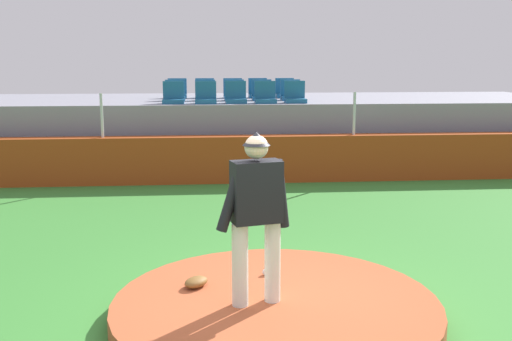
{
  "coord_description": "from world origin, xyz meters",
  "views": [
    {
      "loc": [
        -0.69,
        -5.79,
        2.67
      ],
      "look_at": [
        0.0,
        2.43,
        1.1
      ],
      "focal_mm": 42.26,
      "sensor_mm": 36.0,
      "label": 1
    }
  ],
  "objects_px": {
    "fielding_glove": "(196,282)",
    "stadium_chair_3": "(265,96)",
    "stadium_chair_0": "(173,97)",
    "stadium_chair_7": "(234,94)",
    "stadium_chair_2": "(236,96)",
    "stadium_chair_6": "(205,94)",
    "stadium_chair_13": "(258,92)",
    "pitcher": "(256,206)",
    "stadium_chair_9": "(291,94)",
    "stadium_chair_8": "(262,94)",
    "stadium_chair_14": "(285,92)",
    "stadium_chair_10": "(177,92)",
    "stadium_chair_1": "(206,97)",
    "stadium_chair_11": "(205,92)",
    "stadium_chair_12": "(233,92)",
    "stadium_chair_4": "(295,96)",
    "stadium_chair_5": "(175,94)",
    "baseball": "(265,272)"
  },
  "relations": [
    {
      "from": "stadium_chair_4",
      "to": "stadium_chair_13",
      "type": "height_order",
      "value": "same"
    },
    {
      "from": "stadium_chair_13",
      "to": "stadium_chair_7",
      "type": "bearing_deg",
      "value": 54.96
    },
    {
      "from": "pitcher",
      "to": "stadium_chair_9",
      "type": "height_order",
      "value": "stadium_chair_9"
    },
    {
      "from": "baseball",
      "to": "stadium_chair_1",
      "type": "relative_size",
      "value": 0.15
    },
    {
      "from": "stadium_chair_1",
      "to": "stadium_chair_11",
      "type": "bearing_deg",
      "value": -89.3
    },
    {
      "from": "fielding_glove",
      "to": "stadium_chair_3",
      "type": "relative_size",
      "value": 0.6
    },
    {
      "from": "pitcher",
      "to": "stadium_chair_0",
      "type": "relative_size",
      "value": 3.5
    },
    {
      "from": "stadium_chair_2",
      "to": "stadium_chair_14",
      "type": "distance_m",
      "value": 2.23
    },
    {
      "from": "stadium_chair_0",
      "to": "stadium_chair_2",
      "type": "relative_size",
      "value": 1.0
    },
    {
      "from": "stadium_chair_14",
      "to": "stadium_chair_12",
      "type": "bearing_deg",
      "value": -1.01
    },
    {
      "from": "fielding_glove",
      "to": "stadium_chair_2",
      "type": "height_order",
      "value": "stadium_chair_2"
    },
    {
      "from": "stadium_chair_2",
      "to": "stadium_chair_13",
      "type": "bearing_deg",
      "value": -110.29
    },
    {
      "from": "stadium_chair_12",
      "to": "stadium_chair_10",
      "type": "bearing_deg",
      "value": -1.27
    },
    {
      "from": "stadium_chair_6",
      "to": "stadium_chair_13",
      "type": "height_order",
      "value": "same"
    },
    {
      "from": "stadium_chair_3",
      "to": "stadium_chair_8",
      "type": "relative_size",
      "value": 1.0
    },
    {
      "from": "stadium_chair_6",
      "to": "stadium_chair_1",
      "type": "bearing_deg",
      "value": 90.7
    },
    {
      "from": "stadium_chair_9",
      "to": "stadium_chair_14",
      "type": "height_order",
      "value": "same"
    },
    {
      "from": "pitcher",
      "to": "stadium_chair_0",
      "type": "distance_m",
      "value": 8.24
    },
    {
      "from": "stadium_chair_6",
      "to": "stadium_chair_12",
      "type": "distance_m",
      "value": 1.16
    },
    {
      "from": "baseball",
      "to": "stadium_chair_3",
      "type": "distance_m",
      "value": 7.5
    },
    {
      "from": "stadium_chair_8",
      "to": "stadium_chair_10",
      "type": "distance_m",
      "value": 2.29
    },
    {
      "from": "stadium_chair_4",
      "to": "stadium_chair_5",
      "type": "height_order",
      "value": "same"
    },
    {
      "from": "stadium_chair_1",
      "to": "stadium_chair_11",
      "type": "relative_size",
      "value": 1.0
    },
    {
      "from": "stadium_chair_11",
      "to": "pitcher",
      "type": "bearing_deg",
      "value": 92.86
    },
    {
      "from": "stadium_chair_8",
      "to": "stadium_chair_14",
      "type": "xyz_separation_m",
      "value": [
        0.68,
        0.87,
        0.0
      ]
    },
    {
      "from": "stadium_chair_0",
      "to": "stadium_chair_6",
      "type": "relative_size",
      "value": 1.0
    },
    {
      "from": "stadium_chair_6",
      "to": "stadium_chair_13",
      "type": "relative_size",
      "value": 1.0
    },
    {
      "from": "stadium_chair_0",
      "to": "stadium_chair_5",
      "type": "height_order",
      "value": "same"
    },
    {
      "from": "baseball",
      "to": "stadium_chair_3",
      "type": "relative_size",
      "value": 0.15
    },
    {
      "from": "stadium_chair_8",
      "to": "stadium_chair_9",
      "type": "relative_size",
      "value": 1.0
    },
    {
      "from": "stadium_chair_9",
      "to": "stadium_chair_13",
      "type": "bearing_deg",
      "value": -52.74
    },
    {
      "from": "fielding_glove",
      "to": "stadium_chair_0",
      "type": "bearing_deg",
      "value": -135.17
    },
    {
      "from": "pitcher",
      "to": "fielding_glove",
      "type": "bearing_deg",
      "value": 128.01
    },
    {
      "from": "fielding_glove",
      "to": "stadium_chair_0",
      "type": "xyz_separation_m",
      "value": [
        -0.59,
        7.64,
        1.51
      ]
    },
    {
      "from": "stadium_chair_0",
      "to": "stadium_chair_11",
      "type": "distance_m",
      "value": 1.94
    },
    {
      "from": "stadium_chair_6",
      "to": "stadium_chair_10",
      "type": "bearing_deg",
      "value": -52.86
    },
    {
      "from": "stadium_chair_0",
      "to": "stadium_chair_7",
      "type": "xyz_separation_m",
      "value": [
        1.43,
        0.86,
        0.0
      ]
    },
    {
      "from": "stadium_chair_14",
      "to": "stadium_chair_1",
      "type": "bearing_deg",
      "value": 41.27
    },
    {
      "from": "stadium_chair_0",
      "to": "stadium_chair_7",
      "type": "distance_m",
      "value": 1.67
    },
    {
      "from": "pitcher",
      "to": "stadium_chair_12",
      "type": "bearing_deg",
      "value": 75.1
    },
    {
      "from": "fielding_glove",
      "to": "stadium_chair_14",
      "type": "height_order",
      "value": "stadium_chair_14"
    },
    {
      "from": "stadium_chair_1",
      "to": "stadium_chair_3",
      "type": "xyz_separation_m",
      "value": [
        1.36,
        0.0,
        0.0
      ]
    },
    {
      "from": "stadium_chair_8",
      "to": "stadium_chair_9",
      "type": "height_order",
      "value": "same"
    },
    {
      "from": "fielding_glove",
      "to": "stadium_chair_2",
      "type": "bearing_deg",
      "value": -145.79
    },
    {
      "from": "stadium_chair_6",
      "to": "stadium_chair_13",
      "type": "xyz_separation_m",
      "value": [
        1.36,
        0.94,
        0.0
      ]
    },
    {
      "from": "stadium_chair_5",
      "to": "stadium_chair_10",
      "type": "bearing_deg",
      "value": -90.8
    },
    {
      "from": "stadium_chair_7",
      "to": "stadium_chair_6",
      "type": "bearing_deg",
      "value": 0.02
    },
    {
      "from": "stadium_chair_5",
      "to": "stadium_chair_12",
      "type": "bearing_deg",
      "value": -148.47
    },
    {
      "from": "stadium_chair_0",
      "to": "stadium_chair_11",
      "type": "relative_size",
      "value": 1.0
    },
    {
      "from": "stadium_chair_14",
      "to": "stadium_chair_9",
      "type": "bearing_deg",
      "value": 91.38
    }
  ]
}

